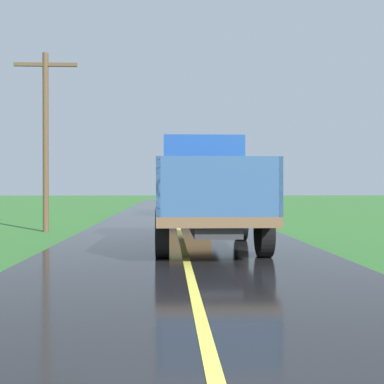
# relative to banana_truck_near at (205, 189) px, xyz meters

# --- Properties ---
(banana_truck_near) EXTENTS (2.38, 5.82, 2.80)m
(banana_truck_near) POSITION_rel_banana_truck_near_xyz_m (0.00, 0.00, 0.00)
(banana_truck_near) COLOR #2D2D30
(banana_truck_near) RESTS_ON road_surface
(banana_truck_far) EXTENTS (2.38, 5.81, 2.80)m
(banana_truck_far) POSITION_rel_banana_truck_near_xyz_m (-0.01, 15.54, 0.01)
(banana_truck_far) COLOR #2D2D30
(banana_truck_far) RESTS_ON road_surface
(utility_pole_roadside) EXTENTS (2.14, 0.20, 6.15)m
(utility_pole_roadside) POSITION_rel_banana_truck_near_xyz_m (-5.15, 4.85, 1.90)
(utility_pole_roadside) COLOR brown
(utility_pole_roadside) RESTS_ON ground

